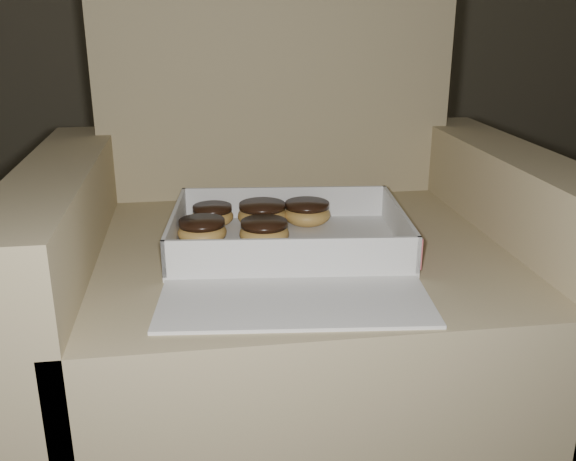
% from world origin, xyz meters
% --- Properties ---
extents(armchair, '(0.89, 0.75, 0.93)m').
position_xyz_m(armchair, '(0.00, 0.31, 0.29)').
color(armchair, '#927E5D').
rests_on(armchair, floor).
extents(bakery_box, '(0.41, 0.47, 0.06)m').
position_xyz_m(bakery_box, '(-0.02, 0.19, 0.43)').
color(bakery_box, silver).
rests_on(bakery_box, armchair).
extents(donut_a, '(0.08, 0.08, 0.04)m').
position_xyz_m(donut_a, '(-0.16, 0.25, 0.44)').
color(donut_a, '#BA8841').
rests_on(donut_a, bakery_box).
extents(donut_b, '(0.08, 0.08, 0.04)m').
position_xyz_m(donut_b, '(-0.06, 0.22, 0.44)').
color(donut_b, '#BA8841').
rests_on(donut_b, bakery_box).
extents(donut_c, '(0.09, 0.09, 0.04)m').
position_xyz_m(donut_c, '(-0.05, 0.31, 0.45)').
color(donut_c, '#BA8841').
rests_on(donut_c, bakery_box).
extents(donut_d, '(0.07, 0.07, 0.04)m').
position_xyz_m(donut_d, '(-0.14, 0.33, 0.44)').
color(donut_d, '#BA8841').
rests_on(donut_d, bakery_box).
extents(donut_e, '(0.08, 0.08, 0.04)m').
position_xyz_m(donut_e, '(0.02, 0.31, 0.44)').
color(donut_e, '#BA8841').
rests_on(donut_e, bakery_box).
extents(crumb_a, '(0.01, 0.01, 0.00)m').
position_xyz_m(crumb_a, '(-0.03, 0.12, 0.42)').
color(crumb_a, black).
rests_on(crumb_a, bakery_box).
extents(crumb_b, '(0.01, 0.01, 0.00)m').
position_xyz_m(crumb_b, '(-0.03, 0.17, 0.42)').
color(crumb_b, black).
rests_on(crumb_b, bakery_box).
extents(crumb_c, '(0.01, 0.01, 0.00)m').
position_xyz_m(crumb_c, '(-0.16, 0.21, 0.42)').
color(crumb_c, black).
rests_on(crumb_c, bakery_box).
extents(crumb_d, '(0.01, 0.01, 0.00)m').
position_xyz_m(crumb_d, '(0.10, 0.14, 0.42)').
color(crumb_d, black).
rests_on(crumb_d, bakery_box).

